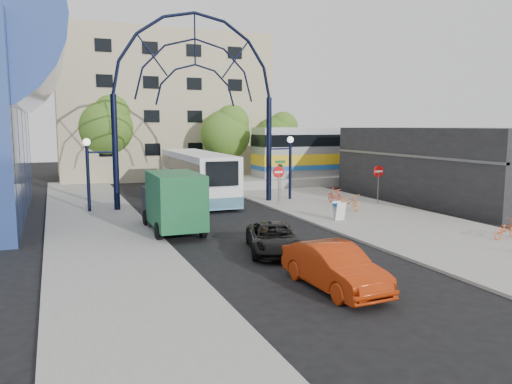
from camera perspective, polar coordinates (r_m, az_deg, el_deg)
name	(u,v)px	position (r m, az deg, el deg)	size (l,w,h in m)	color
ground	(295,260)	(19.43, 4.51, -7.80)	(120.00, 120.00, 0.00)	black
sidewalk_east	(399,225)	(26.94, 16.01, -3.59)	(8.00, 56.00, 0.12)	gray
plaza_west	(105,240)	(23.37, -16.91, -5.32)	(5.00, 50.00, 0.12)	gray
gateway_arch	(195,70)	(32.05, -6.95, 13.64)	(13.64, 0.44, 12.10)	black
stop_sign	(278,176)	(31.79, 2.59, 1.88)	(0.80, 0.07, 2.50)	slate
do_not_enter_sign	(378,175)	(33.20, 13.83, 1.89)	(0.76, 0.07, 2.48)	slate
street_name_sign	(280,172)	(32.49, 2.79, 2.25)	(0.70, 0.70, 2.80)	slate
sandwich_board	(339,209)	(27.06, 9.46, -1.89)	(0.55, 0.61, 0.99)	white
commercial_block_east	(440,165)	(36.32, 20.26, 2.94)	(6.00, 16.00, 5.00)	black
apartment_block	(160,107)	(52.77, -10.88, 9.47)	(20.00, 12.10, 14.00)	tan
train_platform	(381,177)	(48.29, 14.08, 1.72)	(32.00, 5.00, 0.80)	gray
train_car	(382,150)	(48.10, 14.17, 4.68)	(25.10, 3.05, 4.20)	#B7B7BC
tree_north_a	(227,132)	(45.08, -3.33, 6.89)	(4.48, 4.48, 7.00)	#382314
tree_north_b	(107,124)	(46.88, -16.71, 7.42)	(5.12, 5.12, 8.00)	#382314
tree_north_c	(279,135)	(49.17, 2.59, 6.56)	(4.16, 4.16, 6.50)	#382314
city_bus	(197,175)	(34.96, -6.75, 1.92)	(3.06, 12.12, 3.31)	white
green_truck	(172,202)	(24.57, -9.56, -1.12)	(2.36, 5.88, 2.95)	black
black_suv	(273,238)	(20.43, 1.97, -5.31)	(1.96, 4.25, 1.18)	black
red_sedan	(334,267)	(16.12, 8.94, -8.46)	(1.52, 4.36, 1.44)	#A62B0A
bike_near_a	(350,202)	(30.46, 10.66, -1.11)	(0.65, 1.86, 0.98)	orange
bike_near_b	(335,196)	(32.94, 9.02, -0.41)	(0.47, 1.66, 1.00)	#E2412D
bike_far_a	(506,229)	(25.08, 26.69, -3.79)	(0.57, 1.65, 0.87)	#D45B2A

